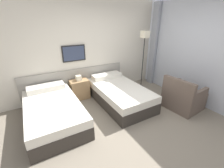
{
  "coord_description": "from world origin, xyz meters",
  "views": [
    {
      "loc": [
        -1.74,
        -2.07,
        2.13
      ],
      "look_at": [
        -0.01,
        0.96,
        0.63
      ],
      "focal_mm": 24.0,
      "sensor_mm": 36.0,
      "label": 1
    }
  ],
  "objects_px": {
    "bed_near_window": "(119,94)",
    "bed_near_door": "(53,111)",
    "floor_lamp": "(144,43)",
    "armchair": "(183,98)",
    "nightstand": "(80,89)"
  },
  "relations": [
    {
      "from": "bed_near_door",
      "to": "bed_near_window",
      "type": "xyz_separation_m",
      "value": [
        1.74,
        0.0,
        0.0
      ]
    },
    {
      "from": "bed_near_window",
      "to": "armchair",
      "type": "xyz_separation_m",
      "value": [
        1.26,
        -1.07,
        0.04
      ]
    },
    {
      "from": "bed_near_door",
      "to": "armchair",
      "type": "relative_size",
      "value": 2.26
    },
    {
      "from": "bed_near_door",
      "to": "bed_near_window",
      "type": "distance_m",
      "value": 1.74
    },
    {
      "from": "bed_near_door",
      "to": "armchair",
      "type": "distance_m",
      "value": 3.18
    },
    {
      "from": "bed_near_window",
      "to": "floor_lamp",
      "type": "distance_m",
      "value": 1.77
    },
    {
      "from": "bed_near_window",
      "to": "bed_near_door",
      "type": "bearing_deg",
      "value": 180.0
    },
    {
      "from": "bed_near_door",
      "to": "armchair",
      "type": "xyz_separation_m",
      "value": [
        2.99,
        -1.07,
        0.04
      ]
    },
    {
      "from": "nightstand",
      "to": "armchair",
      "type": "height_order",
      "value": "armchair"
    },
    {
      "from": "nightstand",
      "to": "bed_near_window",
      "type": "bearing_deg",
      "value": -41.04
    },
    {
      "from": "nightstand",
      "to": "floor_lamp",
      "type": "distance_m",
      "value": 2.39
    },
    {
      "from": "bed_near_door",
      "to": "floor_lamp",
      "type": "height_order",
      "value": "floor_lamp"
    },
    {
      "from": "floor_lamp",
      "to": "bed_near_door",
      "type": "bearing_deg",
      "value": -170.84
    },
    {
      "from": "nightstand",
      "to": "floor_lamp",
      "type": "relative_size",
      "value": 0.38
    },
    {
      "from": "bed_near_door",
      "to": "floor_lamp",
      "type": "xyz_separation_m",
      "value": [
        2.92,
        0.47,
        1.22
      ]
    }
  ]
}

